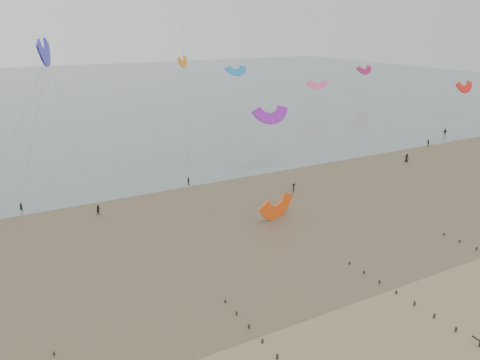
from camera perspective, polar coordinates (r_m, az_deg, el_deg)
name	(u,v)px	position (r m, az deg, el deg)	size (l,w,h in m)	color
ground	(398,323)	(53.22, 18.75, -16.21)	(500.00, 500.00, 0.00)	brown
sea_and_shore	(217,217)	(75.42, -2.86, -4.50)	(500.00, 665.00, 0.03)	#475654
kitesurfers	(346,160)	(105.91, 12.77, 2.37)	(109.73, 19.25, 1.85)	black
grounded_kite	(277,218)	(75.29, 4.55, -4.59)	(7.12, 3.73, 5.43)	#F84F0F
kites_airborne	(59,59)	(119.88, -21.17, 13.58)	(245.27, 120.25, 42.91)	purple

